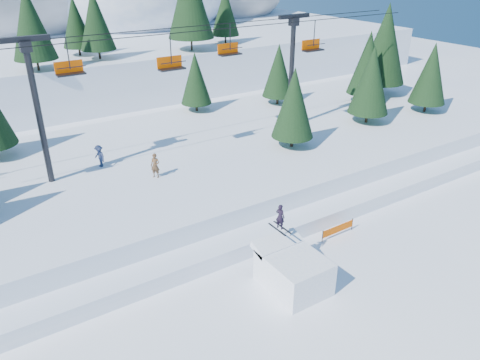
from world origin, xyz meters
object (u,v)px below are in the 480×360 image
chairlift (165,72)px  banner_far (361,193)px  jump_kicker (293,270)px  banner_near (338,229)px

chairlift → banner_far: chairlift is taller
chairlift → jump_kicker: bearing=-90.7°
banner_near → banner_far: 5.94m
jump_kicker → banner_near: (5.98, 2.52, -0.60)m
chairlift → banner_near: chairlift is taller
jump_kicker → banner_far: 12.43m
chairlift → banner_far: (10.95, -11.17, -8.78)m
banner_far → banner_near: bearing=-150.8°
jump_kicker → banner_far: (11.17, 5.42, -0.60)m
chairlift → banner_near: size_ratio=16.38×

